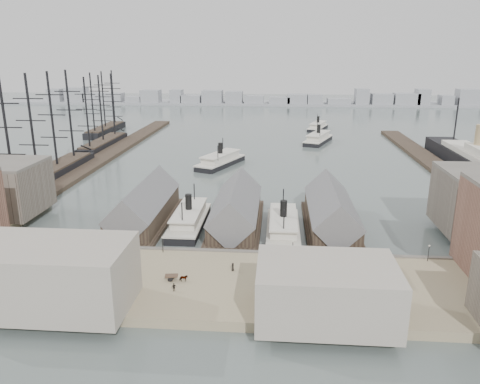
# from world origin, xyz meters

# --- Properties ---
(ground) EXTENTS (900.00, 900.00, 0.00)m
(ground) POSITION_xyz_m (0.00, 0.00, 0.00)
(ground) COLOR #4B5755
(ground) RESTS_ON ground
(quay) EXTENTS (180.00, 30.00, 2.00)m
(quay) POSITION_xyz_m (0.00, -20.00, 1.00)
(quay) COLOR #87795B
(quay) RESTS_ON ground
(seawall) EXTENTS (180.00, 1.20, 2.30)m
(seawall) POSITION_xyz_m (0.00, -5.20, 1.15)
(seawall) COLOR #59544C
(seawall) RESTS_ON ground
(west_wharf) EXTENTS (10.00, 220.00, 1.60)m
(west_wharf) POSITION_xyz_m (-68.00, 100.00, 0.80)
(west_wharf) COLOR #2D231C
(west_wharf) RESTS_ON ground
(east_wharf) EXTENTS (10.00, 180.00, 1.60)m
(east_wharf) POSITION_xyz_m (78.00, 90.00, 0.80)
(east_wharf) COLOR #2D231C
(east_wharf) RESTS_ON ground
(ferry_shed_west) EXTENTS (14.00, 42.00, 12.60)m
(ferry_shed_west) POSITION_xyz_m (-26.00, 16.88, 4.64)
(ferry_shed_west) COLOR #2D231C
(ferry_shed_west) RESTS_ON ground
(ferry_shed_center) EXTENTS (14.00, 42.00, 12.60)m
(ferry_shed_center) POSITION_xyz_m (0.00, 16.88, 4.64)
(ferry_shed_center) COLOR #2D231C
(ferry_shed_center) RESTS_ON ground
(ferry_shed_east) EXTENTS (14.00, 42.00, 12.60)m
(ferry_shed_east) POSITION_xyz_m (26.00, 16.88, 4.64)
(ferry_shed_east) COLOR #2D231C
(ferry_shed_east) RESTS_ON ground
(street_bldg_center) EXTENTS (24.00, 16.00, 10.00)m
(street_bldg_center) POSITION_xyz_m (20.00, -32.00, 7.00)
(street_bldg_center) COLOR gray
(street_bldg_center) RESTS_ON quay
(street_bldg_west) EXTENTS (30.00, 16.00, 12.00)m
(street_bldg_west) POSITION_xyz_m (-30.00, -32.00, 8.00)
(street_bldg_west) COLOR gray
(street_bldg_west) RESTS_ON quay
(lamp_post_far_w) EXTENTS (0.44, 0.44, 3.92)m
(lamp_post_far_w) POSITION_xyz_m (-45.00, -7.00, 4.71)
(lamp_post_far_w) COLOR black
(lamp_post_far_w) RESTS_ON quay
(lamp_post_near_w) EXTENTS (0.44, 0.44, 3.92)m
(lamp_post_near_w) POSITION_xyz_m (-15.00, -7.00, 4.71)
(lamp_post_near_w) COLOR black
(lamp_post_near_w) RESTS_ON quay
(lamp_post_near_e) EXTENTS (0.44, 0.44, 3.92)m
(lamp_post_near_e) POSITION_xyz_m (15.00, -7.00, 4.71)
(lamp_post_near_e) COLOR black
(lamp_post_near_e) RESTS_ON quay
(lamp_post_far_e) EXTENTS (0.44, 0.44, 3.92)m
(lamp_post_far_e) POSITION_xyz_m (45.00, -7.00, 4.71)
(lamp_post_far_e) COLOR black
(lamp_post_far_e) RESTS_ON quay
(far_shore) EXTENTS (500.00, 40.00, 15.72)m
(far_shore) POSITION_xyz_m (-2.07, 334.14, 3.91)
(far_shore) COLOR gray
(far_shore) RESTS_ON ground
(ferry_docked_west) EXTENTS (8.38, 27.92, 9.97)m
(ferry_docked_west) POSITION_xyz_m (-13.00, 15.22, 2.34)
(ferry_docked_west) COLOR black
(ferry_docked_west) RESTS_ON ground
(ferry_docked_east) EXTENTS (8.51, 28.38, 10.13)m
(ferry_docked_east) POSITION_xyz_m (13.00, 11.24, 2.38)
(ferry_docked_east) COLOR black
(ferry_docked_east) RESTS_ON ground
(ferry_open_near) EXTENTS (19.59, 30.58, 10.52)m
(ferry_open_near) POSITION_xyz_m (-13.10, 88.62, 2.47)
(ferry_open_near) COLOR black
(ferry_open_near) RESTS_ON ground
(ferry_open_mid) EXTENTS (18.14, 30.28, 10.38)m
(ferry_open_mid) POSITION_xyz_m (32.77, 145.52, 2.43)
(ferry_open_mid) COLOR black
(ferry_open_mid) RESTS_ON ground
(ferry_open_far) EXTENTS (15.22, 26.35, 9.02)m
(ferry_open_far) POSITION_xyz_m (36.05, 190.19, 2.11)
(ferry_open_far) COLOR black
(ferry_open_far) RESTS_ON ground
(sailing_ship_near) EXTENTS (9.73, 67.06, 40.02)m
(sailing_ship_near) POSITION_xyz_m (-75.29, 59.64, 2.94)
(sailing_ship_near) COLOR black
(sailing_ship_near) RESTS_ON ground
(sailing_ship_mid) EXTENTS (8.77, 50.69, 36.07)m
(sailing_ship_mid) POSITION_xyz_m (-77.57, 123.82, 2.58)
(sailing_ship_mid) COLOR black
(sailing_ship_mid) RESTS_ON ground
(sailing_ship_far) EXTENTS (8.80, 48.89, 36.18)m
(sailing_ship_far) POSITION_xyz_m (-92.42, 167.58, 2.61)
(sailing_ship_far) COLOR black
(sailing_ship_far) RESTS_ON ground
(ocean_steamer) EXTENTS (13.09, 95.69, 19.14)m
(ocean_steamer) POSITION_xyz_m (92.00, 86.61, 4.12)
(ocean_steamer) COLOR black
(ocean_steamer) RESTS_ON ground
(tram) EXTENTS (2.72, 9.70, 3.43)m
(tram) POSITION_xyz_m (32.99, -14.61, 3.76)
(tram) COLOR black
(tram) RESTS_ON quay
(horse_cart_left) EXTENTS (4.79, 2.09, 1.60)m
(horse_cart_left) POSITION_xyz_m (-41.19, -18.50, 2.81)
(horse_cart_left) COLOR black
(horse_cart_left) RESTS_ON quay
(horse_cart_center) EXTENTS (4.86, 1.83, 1.44)m
(horse_cart_center) POSITION_xyz_m (-8.34, -20.79, 2.77)
(horse_cart_center) COLOR black
(horse_cart_center) RESTS_ON quay
(horse_cart_right) EXTENTS (4.80, 2.42, 1.62)m
(horse_cart_right) POSITION_xyz_m (21.29, -20.18, 2.82)
(horse_cart_right) COLOR black
(horse_cart_right) RESTS_ON quay
(pedestrian_0) EXTENTS (0.73, 0.70, 1.62)m
(pedestrian_0) POSITION_xyz_m (-41.44, -9.70, 2.81)
(pedestrian_0) COLOR black
(pedestrian_0) RESTS_ON quay
(pedestrian_1) EXTENTS (0.94, 1.00, 1.63)m
(pedestrian_1) POSITION_xyz_m (-43.29, -23.58, 2.82)
(pedestrian_1) COLOR black
(pedestrian_1) RESTS_ON quay
(pedestrian_2) EXTENTS (1.18, 1.12, 1.61)m
(pedestrian_2) POSITION_xyz_m (-23.30, -8.00, 2.80)
(pedestrian_2) COLOR black
(pedestrian_2) RESTS_ON quay
(pedestrian_3) EXTENTS (1.07, 0.70, 1.69)m
(pedestrian_3) POSITION_xyz_m (-8.43, -25.00, 2.84)
(pedestrian_3) COLOR black
(pedestrian_3) RESTS_ON quay
(pedestrian_4) EXTENTS (0.79, 1.00, 1.80)m
(pedestrian_4) POSITION_xyz_m (2.13, -15.21, 2.90)
(pedestrian_4) COLOR black
(pedestrian_4) RESTS_ON quay
(pedestrian_5) EXTENTS (0.78, 0.82, 1.81)m
(pedestrian_5) POSITION_xyz_m (15.96, -17.69, 2.91)
(pedestrian_5) COLOR black
(pedestrian_5) RESTS_ON quay
(pedestrian_6) EXTENTS (1.10, 1.03, 1.79)m
(pedestrian_6) POSITION_xyz_m (19.46, -8.56, 2.90)
(pedestrian_6) COLOR black
(pedestrian_6) RESTS_ON quay
(pedestrian_7) EXTENTS (0.99, 1.23, 1.67)m
(pedestrian_7) POSITION_xyz_m (22.38, -25.75, 2.83)
(pedestrian_7) COLOR black
(pedestrian_7) RESTS_ON quay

